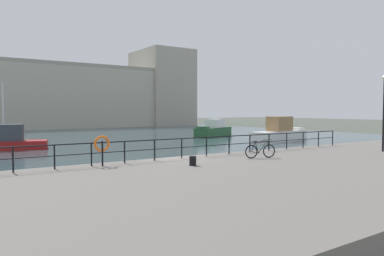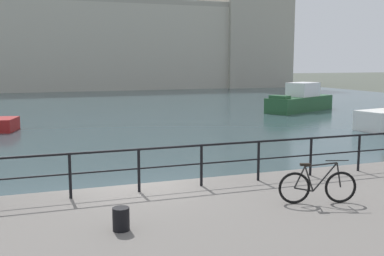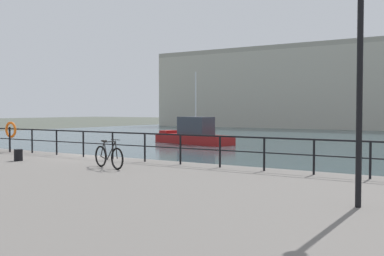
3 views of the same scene
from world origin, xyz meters
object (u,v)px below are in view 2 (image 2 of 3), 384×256
at_px(harbor_building, 86,44).
at_px(parked_bicycle, 317,186).
at_px(mooring_bollard, 121,219).
at_px(moored_harbor_tender, 300,100).

bearing_deg(harbor_building, parked_bicycle, -92.26).
height_order(harbor_building, mooring_bollard, harbor_building).
bearing_deg(mooring_bollard, harbor_building, 83.51).
relative_size(harbor_building, mooring_bollard, 161.44).
relative_size(moored_harbor_tender, parked_bicycle, 4.19).
xyz_separation_m(harbor_building, parked_bicycle, (-2.36, -59.80, -5.08)).
height_order(harbor_building, moored_harbor_tender, harbor_building).
relative_size(harbor_building, parked_bicycle, 41.36).
bearing_deg(moored_harbor_tender, parked_bicycle, 31.06).
height_order(parked_bicycle, mooring_bollard, parked_bicycle).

